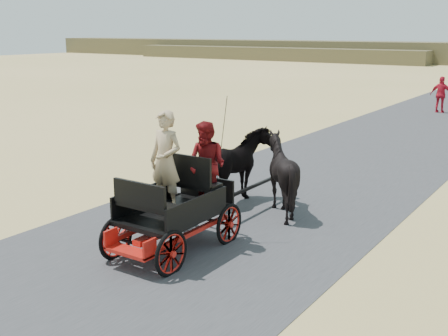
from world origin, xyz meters
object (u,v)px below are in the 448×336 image
Objects in this scene: horse_left at (238,167)px; pedestrian at (441,95)px; carriage at (174,231)px; horse_right at (281,174)px.

pedestrian reaches higher than horse_left.
horse_left is 1.16× the size of pedestrian.
pedestrian is (-0.29, 20.48, 0.50)m from carriage.
horse_left is at bearing 0.00° from horse_right.
horse_right is at bearing -180.00° from horse_left.
carriage is 20.49m from pedestrian.
horse_left is 1.10m from horse_right.
carriage is at bearing 90.80° from pedestrian.
carriage is 1.20× the size of horse_left.
carriage is at bearing 79.61° from horse_right.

